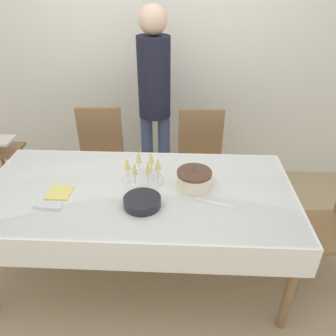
% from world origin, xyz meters
% --- Properties ---
extents(ground_plane, '(12.00, 12.00, 0.00)m').
position_xyz_m(ground_plane, '(0.00, 0.00, 0.00)').
color(ground_plane, tan).
extents(wall_back, '(8.00, 0.05, 2.70)m').
position_xyz_m(wall_back, '(0.00, 1.52, 1.35)').
color(wall_back, silver).
rests_on(wall_back, ground_plane).
extents(dining_table, '(2.05, 1.01, 0.74)m').
position_xyz_m(dining_table, '(0.00, 0.00, 0.64)').
color(dining_table, white).
rests_on(dining_table, ground_plane).
extents(dining_chair_far_left, '(0.44, 0.44, 0.94)m').
position_xyz_m(dining_chair_far_left, '(-0.46, 0.82, 0.51)').
color(dining_chair_far_left, olive).
rests_on(dining_chair_far_left, ground_plane).
extents(dining_chair_far_right, '(0.43, 0.43, 0.94)m').
position_xyz_m(dining_chair_far_right, '(0.45, 0.82, 0.51)').
color(dining_chair_far_right, olive).
rests_on(dining_chair_far_right, ground_plane).
extents(dining_chair_right_end, '(0.46, 0.46, 0.94)m').
position_xyz_m(dining_chair_right_end, '(1.35, 0.01, 0.51)').
color(dining_chair_right_end, olive).
rests_on(dining_chair_right_end, ground_plane).
extents(birthday_cake, '(0.23, 0.23, 0.19)m').
position_xyz_m(birthday_cake, '(0.37, 0.04, 0.80)').
color(birthday_cake, beige).
rests_on(birthday_cake, dining_table).
extents(champagne_tray, '(0.29, 0.29, 0.18)m').
position_xyz_m(champagne_tray, '(0.03, 0.11, 0.83)').
color(champagne_tray, silver).
rests_on(champagne_tray, dining_table).
extents(plate_stack_main, '(0.23, 0.23, 0.06)m').
position_xyz_m(plate_stack_main, '(0.05, -0.17, 0.77)').
color(plate_stack_main, black).
rests_on(plate_stack_main, dining_table).
extents(cake_knife, '(0.29, 0.11, 0.00)m').
position_xyz_m(cake_knife, '(0.47, -0.12, 0.74)').
color(cake_knife, silver).
rests_on(cake_knife, dining_table).
extents(fork_pile, '(0.18, 0.08, 0.02)m').
position_xyz_m(fork_pile, '(-0.51, -0.22, 0.75)').
color(fork_pile, silver).
rests_on(fork_pile, dining_table).
extents(napkin_pile, '(0.15, 0.15, 0.01)m').
position_xyz_m(napkin_pile, '(-0.49, -0.08, 0.75)').
color(napkin_pile, '#E0D166').
rests_on(napkin_pile, dining_table).
extents(person_standing, '(0.28, 0.28, 1.76)m').
position_xyz_m(person_standing, '(0.04, 1.01, 1.07)').
color(person_standing, '#3F4C72').
rests_on(person_standing, ground_plane).
extents(high_chair, '(0.33, 0.35, 0.71)m').
position_xyz_m(high_chair, '(-1.36, 0.82, 0.48)').
color(high_chair, olive).
rests_on(high_chair, ground_plane).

